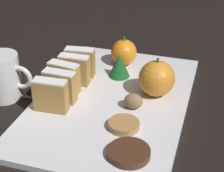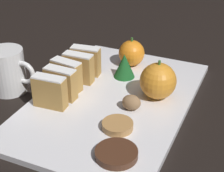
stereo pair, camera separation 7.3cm
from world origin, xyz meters
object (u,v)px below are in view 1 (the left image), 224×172
at_px(orange_far, 157,78).
at_px(coffee_mug, 3,77).
at_px(orange_near, 124,52).
at_px(walnut, 133,101).
at_px(chocolate_cookie, 129,153).

relative_size(orange_far, coffee_mug, 0.76).
height_order(orange_near, walnut, orange_near).
xyz_separation_m(walnut, chocolate_cookie, (0.03, -0.14, -0.01)).
distance_m(orange_near, orange_far, 0.15).
height_order(orange_near, chocolate_cookie, orange_near).
height_order(chocolate_cookie, coffee_mug, coffee_mug).
relative_size(orange_far, walnut, 2.23).
xyz_separation_m(orange_near, coffee_mug, (-0.20, -0.20, 0.01)).
relative_size(orange_near, chocolate_cookie, 0.98).
relative_size(chocolate_cookie, coffee_mug, 0.65).
xyz_separation_m(orange_far, chocolate_cookie, (-0.00, -0.20, -0.03)).
relative_size(orange_far, chocolate_cookie, 1.17).
xyz_separation_m(orange_far, walnut, (-0.03, -0.06, -0.02)).
distance_m(walnut, chocolate_cookie, 0.14).
bearing_deg(chocolate_cookie, walnut, 101.56).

